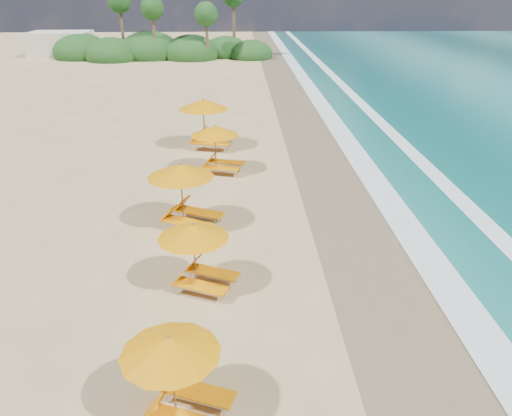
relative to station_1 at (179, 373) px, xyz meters
name	(u,v)px	position (x,y,z in m)	size (l,w,h in m)	color
ground	(256,239)	(1.77, 7.54, -1.13)	(160.00, 160.00, 0.00)	tan
wet_sand	(370,237)	(5.77, 7.54, -1.13)	(4.00, 160.00, 0.01)	#826C4D
surf_foam	(447,236)	(8.47, 7.54, -1.10)	(4.00, 160.00, 0.01)	white
station_1	(179,373)	(0.00, 0.00, 0.00)	(2.58, 2.54, 2.02)	olive
station_2	(199,253)	(0.06, 4.68, 0.02)	(2.68, 2.65, 2.06)	olive
station_3	(186,191)	(-0.68, 8.72, 0.22)	(3.17, 3.15, 2.41)	olive
station_4	(219,146)	(0.28, 14.34, 0.13)	(2.82, 2.73, 2.25)	olive
station_5	(208,120)	(-0.43, 18.06, 0.37)	(3.31, 3.19, 2.68)	olive
treeline	(158,49)	(-8.17, 53.05, -0.13)	(25.80, 8.80, 9.74)	#163D14
beach_building	(61,44)	(-20.23, 55.54, 0.27)	(7.00, 5.00, 2.80)	beige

